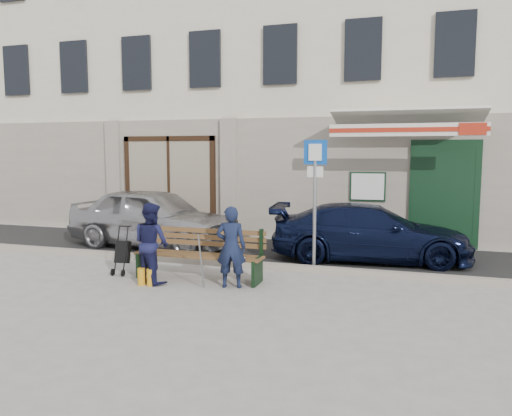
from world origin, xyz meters
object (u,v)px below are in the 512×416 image
at_px(woman, 151,243).
at_px(car_navy, 370,232).
at_px(car_silver, 154,217).
at_px(parking_sign, 315,184).
at_px(bench, 197,254).
at_px(man, 231,247).
at_px(stroller, 122,253).

bearing_deg(woman, car_navy, -116.93).
bearing_deg(car_silver, parking_sign, -97.70).
xyz_separation_m(bench, man, (0.80, -0.33, 0.25)).
bearing_deg(car_navy, parking_sign, 133.69).
distance_m(car_silver, stroller, 2.69).
relative_size(parking_sign, stroller, 2.79).
bearing_deg(stroller, bench, -5.25).
relative_size(bench, woman, 1.67).
bearing_deg(bench, parking_sign, 35.82).
distance_m(man, stroller, 2.33).
relative_size(bench, man, 1.71).
distance_m(bench, stroller, 1.51).
xyz_separation_m(car_silver, man, (3.05, -2.82, -0.03)).
distance_m(car_silver, bench, 3.37).
distance_m(car_navy, bench, 3.85).
xyz_separation_m(car_silver, stroller, (0.75, -2.57, -0.33)).
bearing_deg(car_navy, woman, 124.08).
relative_size(car_silver, woman, 2.99).
distance_m(parking_sign, bench, 2.65).
bearing_deg(car_silver, woman, -144.29).
xyz_separation_m(car_navy, bench, (-2.89, -2.55, -0.15)).
height_order(car_navy, man, man).
relative_size(car_navy, woman, 2.91).
bearing_deg(woman, bench, -121.56).
relative_size(parking_sign, woman, 1.77).
xyz_separation_m(car_silver, parking_sign, (4.16, -1.12, 0.96)).
distance_m(car_navy, parking_sign, 1.87).
bearing_deg(car_navy, car_silver, 84.22).
bearing_deg(man, parking_sign, -135.22).
xyz_separation_m(car_navy, man, (-2.09, -2.88, 0.10)).
xyz_separation_m(car_navy, stroller, (-4.39, -2.62, -0.20)).
bearing_deg(bench, woman, -144.17).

